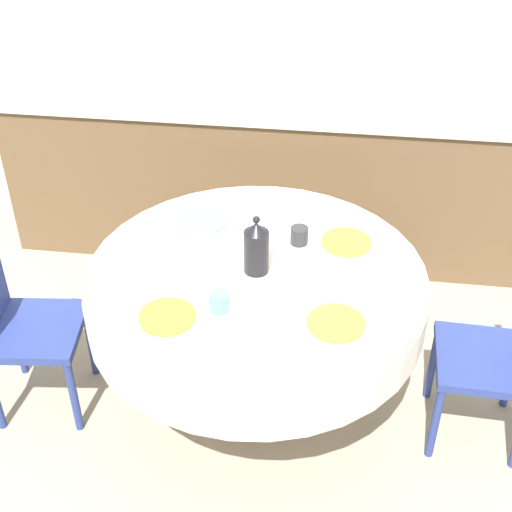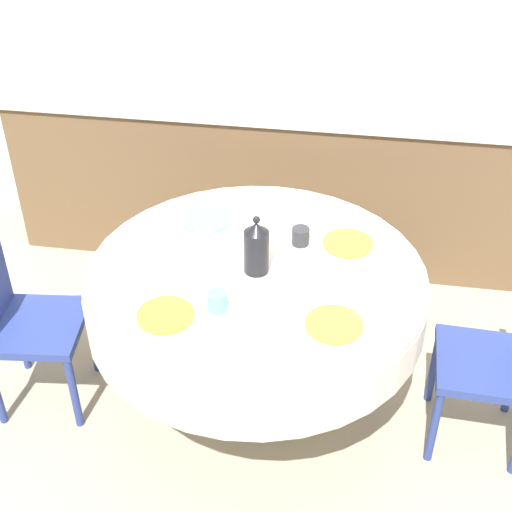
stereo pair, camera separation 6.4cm
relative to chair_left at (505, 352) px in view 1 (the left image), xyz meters
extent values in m
plane|color=#9E937F|center=(-1.05, 0.04, -0.48)|extent=(12.00, 12.00, 0.00)
cube|color=silver|center=(-1.05, 1.73, 0.82)|extent=(7.00, 0.05, 2.60)
cube|color=brown|center=(-1.05, 1.39, -0.03)|extent=(3.20, 0.60, 0.92)
cube|color=beige|center=(-1.05, 1.39, 0.45)|extent=(3.24, 0.64, 0.04)
cylinder|color=brown|center=(-1.05, 0.04, -0.46)|extent=(0.44, 0.44, 0.04)
cylinder|color=brown|center=(-1.05, 0.04, -0.18)|extent=(0.11, 0.11, 0.52)
cylinder|color=silver|center=(-1.05, 0.04, 0.16)|extent=(1.42, 1.42, 0.18)
cylinder|color=silver|center=(-1.05, 0.04, 0.27)|extent=(1.41, 1.41, 0.03)
cube|color=navy|center=(-0.07, 0.00, -0.06)|extent=(0.41, 0.41, 0.04)
cylinder|color=navy|center=(-0.26, -0.17, -0.28)|extent=(0.04, 0.04, 0.41)
cylinder|color=navy|center=(-0.24, 0.19, -0.28)|extent=(0.04, 0.04, 0.41)
cylinder|color=navy|center=(0.11, 0.17, -0.28)|extent=(0.04, 0.04, 0.41)
cube|color=navy|center=(-2.01, -0.07, -0.06)|extent=(0.44, 0.44, 0.04)
cylinder|color=navy|center=(-1.86, 0.13, -0.28)|extent=(0.04, 0.04, 0.41)
cylinder|color=navy|center=(-1.82, -0.22, -0.28)|extent=(0.04, 0.04, 0.41)
cylinder|color=navy|center=(-2.21, 0.09, -0.28)|extent=(0.04, 0.04, 0.41)
cylinder|color=yellow|center=(-1.34, -0.29, 0.29)|extent=(0.22, 0.22, 0.01)
cylinder|color=#5BA39E|center=(-1.15, -0.22, 0.32)|extent=(0.08, 0.08, 0.08)
cylinder|color=orange|center=(-0.71, -0.25, 0.29)|extent=(0.22, 0.22, 0.01)
cylinder|color=white|center=(-0.78, -0.06, 0.32)|extent=(0.08, 0.08, 0.08)
cylinder|color=#60BCB7|center=(-1.33, 0.38, 0.29)|extent=(0.22, 0.22, 0.01)
cylinder|color=white|center=(-1.29, 0.17, 0.32)|extent=(0.08, 0.08, 0.08)
cylinder|color=yellow|center=(-0.68, 0.29, 0.29)|extent=(0.22, 0.22, 0.01)
cylinder|color=#28282D|center=(-0.89, 0.27, 0.32)|extent=(0.08, 0.08, 0.08)
cylinder|color=black|center=(-1.05, 0.05, 0.38)|extent=(0.10, 0.10, 0.19)
cone|color=black|center=(-1.05, 0.05, 0.49)|extent=(0.09, 0.09, 0.04)
sphere|color=black|center=(-1.05, 0.05, 0.53)|extent=(0.03, 0.03, 0.03)
camera|label=1|loc=(-0.74, -2.28, 2.04)|focal=50.00mm
camera|label=2|loc=(-0.67, -2.27, 2.04)|focal=50.00mm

